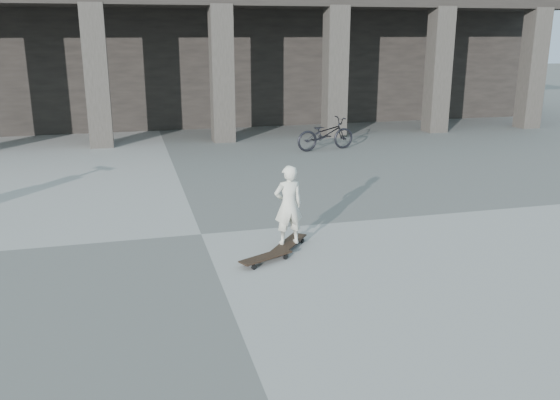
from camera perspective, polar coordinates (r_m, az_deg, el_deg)
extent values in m
plane|color=#535350|center=(9.90, -7.60, -3.28)|extent=(90.00, 90.00, 0.00)
cube|color=black|center=(23.32, -12.44, 14.99)|extent=(28.00, 6.00, 6.00)
cube|color=#2F2C27|center=(17.85, -17.23, 11.26)|extent=(0.65, 0.65, 4.00)
cube|color=#2F2C27|center=(18.07, -5.62, 11.93)|extent=(0.65, 0.65, 4.00)
cube|color=#2F2C27|center=(18.97, 5.33, 12.12)|extent=(0.65, 0.65, 4.00)
cube|color=#2F2C27|center=(20.46, 14.99, 11.94)|extent=(0.65, 0.65, 4.00)
cube|color=#2F2C27|center=(22.42, 23.13, 11.52)|extent=(0.65, 0.65, 4.00)
cube|color=black|center=(9.13, 0.80, -4.22)|extent=(0.79, 0.92, 0.02)
cube|color=#B2B2B7|center=(9.45, 1.60, -3.80)|extent=(0.19, 0.17, 0.03)
cube|color=#B2B2B7|center=(8.85, -0.07, -5.18)|extent=(0.19, 0.17, 0.03)
cylinder|color=black|center=(9.49, 1.02, -3.77)|extent=(0.07, 0.08, 0.07)
cylinder|color=black|center=(9.42, 2.18, -3.94)|extent=(0.07, 0.08, 0.07)
cylinder|color=black|center=(8.89, -0.68, -5.15)|extent=(0.07, 0.08, 0.07)
cylinder|color=black|center=(8.82, 0.55, -5.34)|extent=(0.07, 0.08, 0.07)
cube|color=black|center=(8.62, -1.38, -5.48)|extent=(0.85, 0.56, 0.02)
cube|color=#B2B2B7|center=(8.81, 0.12, -5.27)|extent=(0.13, 0.19, 0.03)
cube|color=#B2B2B7|center=(8.46, -2.94, -6.21)|extent=(0.13, 0.19, 0.03)
cylinder|color=black|center=(8.88, -0.28, -5.17)|extent=(0.08, 0.06, 0.07)
cylinder|color=black|center=(8.75, 0.53, -5.51)|extent=(0.08, 0.06, 0.07)
cylinder|color=black|center=(8.54, -3.33, -6.10)|extent=(0.08, 0.06, 0.07)
cylinder|color=black|center=(8.40, -2.53, -6.47)|extent=(0.08, 0.06, 0.07)
imported|color=beige|center=(8.94, 0.81, -0.48)|extent=(0.47, 0.33, 1.22)
imported|color=black|center=(16.80, 4.39, 6.36)|extent=(1.81, 0.87, 0.91)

